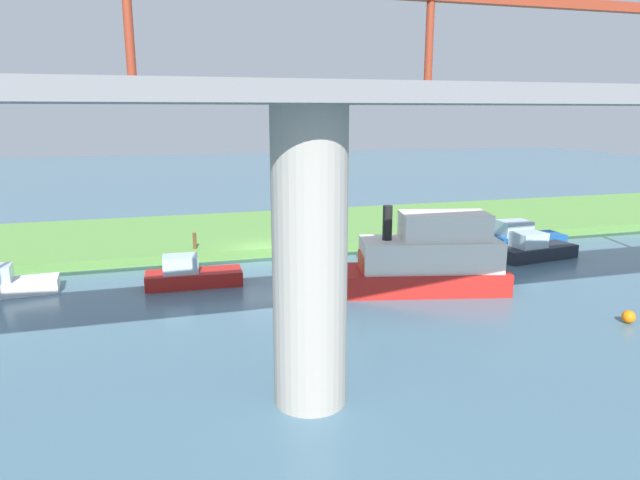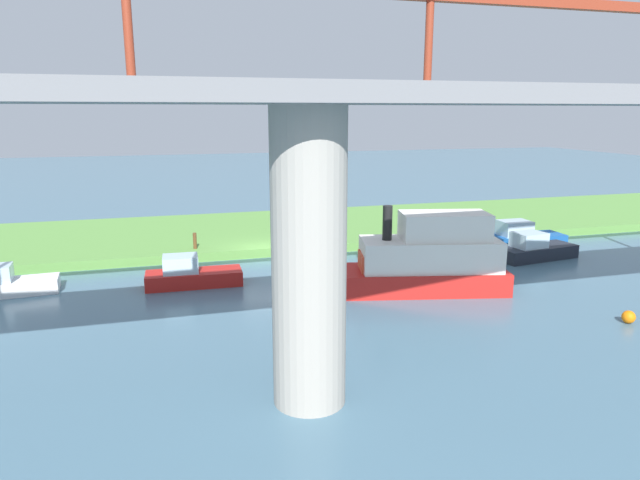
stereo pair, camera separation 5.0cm
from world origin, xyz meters
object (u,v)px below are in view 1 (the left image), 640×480
object	(u,v)px
person_on_bank	(309,229)
marker_buoy	(629,317)
motorboat_red	(521,238)
skiff_small	(534,249)
riverboat_paddlewheel	(5,284)
bridge_pylon	(310,261)
pontoon_yellow	(426,260)
houseboat_blue	(191,275)
mooring_post	(195,241)

from	to	relation	value
person_on_bank	marker_buoy	bearing A→B (deg)	120.44
motorboat_red	skiff_small	xyz separation A→B (m)	(0.96, 2.57, -0.04)
person_on_bank	riverboat_paddlewheel	xyz separation A→B (m)	(15.07, 4.47, -0.72)
bridge_pylon	riverboat_paddlewheel	world-z (taller)	bridge_pylon
riverboat_paddlewheel	motorboat_red	distance (m)	27.41
skiff_small	marker_buoy	xyz separation A→B (m)	(2.60, 9.27, -0.30)
bridge_pylon	marker_buoy	world-z (taller)	bridge_pylon
pontoon_yellow	riverboat_paddlewheel	world-z (taller)	pontoon_yellow
houseboat_blue	motorboat_red	xyz separation A→B (m)	(-19.39, -2.34, 0.06)
houseboat_blue	person_on_bank	bearing A→B (deg)	-142.93
mooring_post	skiff_small	xyz separation A→B (m)	(-17.89, 5.47, -0.40)
marker_buoy	houseboat_blue	bearing A→B (deg)	-30.97
person_on_bank	marker_buoy	xyz separation A→B (m)	(-8.74, 14.86, -0.95)
riverboat_paddlewheel	person_on_bank	bearing A→B (deg)	-163.49
bridge_pylon	mooring_post	world-z (taller)	bridge_pylon
person_on_bank	pontoon_yellow	xyz separation A→B (m)	(-3.06, 9.04, 0.25)
pontoon_yellow	houseboat_blue	xyz separation A→B (m)	(10.15, -3.68, -0.93)
mooring_post	riverboat_paddlewheel	xyz separation A→B (m)	(8.52, 4.34, -0.46)
bridge_pylon	houseboat_blue	distance (m)	12.61
person_on_bank	riverboat_paddlewheel	size ratio (longest dim) A/B	0.33
pontoon_yellow	motorboat_red	bearing A→B (deg)	-146.91
marker_buoy	pontoon_yellow	bearing A→B (deg)	-45.70
person_on_bank	houseboat_blue	xyz separation A→B (m)	(7.10, 5.36, -0.68)
person_on_bank	skiff_small	size ratio (longest dim) A/B	0.29
mooring_post	riverboat_paddlewheel	bearing A→B (deg)	26.99
houseboat_blue	skiff_small	size ratio (longest dim) A/B	0.93
bridge_pylon	person_on_bank	xyz separation A→B (m)	(-4.53, -17.20, -2.85)
riverboat_paddlewheel	bridge_pylon	bearing A→B (deg)	129.63
skiff_small	motorboat_red	bearing A→B (deg)	-110.42
pontoon_yellow	skiff_small	distance (m)	9.01
bridge_pylon	riverboat_paddlewheel	distance (m)	16.91
skiff_small	marker_buoy	bearing A→B (deg)	74.33
motorboat_red	mooring_post	bearing A→B (deg)	-8.73
riverboat_paddlewheel	skiff_small	size ratio (longest dim) A/B	0.87
bridge_pylon	person_on_bank	size ratio (longest dim) A/B	5.84
mooring_post	skiff_small	distance (m)	18.71
person_on_bank	bridge_pylon	bearing A→B (deg)	75.23
riverboat_paddlewheel	skiff_small	bearing A→B (deg)	177.55
riverboat_paddlewheel	pontoon_yellow	bearing A→B (deg)	165.84
bridge_pylon	houseboat_blue	bearing A→B (deg)	-77.79
mooring_post	houseboat_blue	bearing A→B (deg)	84.10
pontoon_yellow	houseboat_blue	size ratio (longest dim) A/B	1.82
skiff_small	houseboat_blue	bearing A→B (deg)	-0.73
motorboat_red	marker_buoy	size ratio (longest dim) A/B	9.86
houseboat_blue	riverboat_paddlewheel	xyz separation A→B (m)	(7.98, -0.89, -0.04)
person_on_bank	motorboat_red	world-z (taller)	person_on_bank
mooring_post	riverboat_paddlewheel	world-z (taller)	mooring_post
marker_buoy	mooring_post	bearing A→B (deg)	-43.94
bridge_pylon	marker_buoy	size ratio (longest dim) A/B	16.22
person_on_bank	pontoon_yellow	size ratio (longest dim) A/B	0.17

